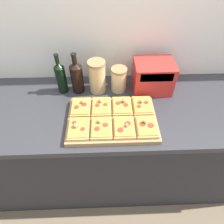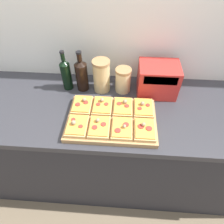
{
  "view_description": "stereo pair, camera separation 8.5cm",
  "coord_description": "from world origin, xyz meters",
  "px_view_note": "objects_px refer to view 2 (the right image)",
  "views": [
    {
      "loc": [
        -0.01,
        -0.58,
        1.81
      ],
      "look_at": [
        0.02,
        0.23,
        0.96
      ],
      "focal_mm": 32.0,
      "sensor_mm": 36.0,
      "label": 1
    },
    {
      "loc": [
        0.07,
        -0.57,
        1.81
      ],
      "look_at": [
        0.02,
        0.23,
        0.96
      ],
      "focal_mm": 32.0,
      "sensor_mm": 36.0,
      "label": 2
    }
  ],
  "objects_px": {
    "grain_jar_tall": "(102,76)",
    "olive_oil_bottle": "(66,74)",
    "grain_jar_short": "(123,80)",
    "toaster_oven": "(158,79)",
    "cutting_board": "(112,120)",
    "wine_bottle": "(82,75)"
  },
  "relations": [
    {
      "from": "grain_jar_tall",
      "to": "grain_jar_short",
      "type": "height_order",
      "value": "grain_jar_tall"
    },
    {
      "from": "grain_jar_short",
      "to": "toaster_oven",
      "type": "height_order",
      "value": "toaster_oven"
    },
    {
      "from": "olive_oil_bottle",
      "to": "grain_jar_short",
      "type": "relative_size",
      "value": 1.65
    },
    {
      "from": "olive_oil_bottle",
      "to": "wine_bottle",
      "type": "distance_m",
      "value": 0.1
    },
    {
      "from": "cutting_board",
      "to": "wine_bottle",
      "type": "xyz_separation_m",
      "value": [
        -0.22,
        0.29,
        0.1
      ]
    },
    {
      "from": "olive_oil_bottle",
      "to": "grain_jar_tall",
      "type": "relative_size",
      "value": 1.25
    },
    {
      "from": "toaster_oven",
      "to": "cutting_board",
      "type": "bearing_deg",
      "value": -133.78
    },
    {
      "from": "cutting_board",
      "to": "grain_jar_short",
      "type": "xyz_separation_m",
      "value": [
        0.06,
        0.29,
        0.07
      ]
    },
    {
      "from": "grain_jar_tall",
      "to": "cutting_board",
      "type": "bearing_deg",
      "value": -73.36
    },
    {
      "from": "wine_bottle",
      "to": "grain_jar_short",
      "type": "relative_size",
      "value": 1.66
    },
    {
      "from": "wine_bottle",
      "to": "toaster_oven",
      "type": "height_order",
      "value": "wine_bottle"
    },
    {
      "from": "grain_jar_short",
      "to": "toaster_oven",
      "type": "distance_m",
      "value": 0.23
    },
    {
      "from": "cutting_board",
      "to": "olive_oil_bottle",
      "type": "relative_size",
      "value": 1.84
    },
    {
      "from": "grain_jar_tall",
      "to": "olive_oil_bottle",
      "type": "bearing_deg",
      "value": 180.0
    },
    {
      "from": "cutting_board",
      "to": "grain_jar_short",
      "type": "relative_size",
      "value": 3.03
    },
    {
      "from": "wine_bottle",
      "to": "toaster_oven",
      "type": "bearing_deg",
      "value": -0.1
    },
    {
      "from": "olive_oil_bottle",
      "to": "grain_jar_short",
      "type": "bearing_deg",
      "value": 0.0
    },
    {
      "from": "olive_oil_bottle",
      "to": "toaster_oven",
      "type": "relative_size",
      "value": 1.01
    },
    {
      "from": "toaster_oven",
      "to": "grain_jar_short",
      "type": "bearing_deg",
      "value": 179.78
    },
    {
      "from": "grain_jar_tall",
      "to": "toaster_oven",
      "type": "distance_m",
      "value": 0.37
    },
    {
      "from": "cutting_board",
      "to": "olive_oil_bottle",
      "type": "height_order",
      "value": "olive_oil_bottle"
    },
    {
      "from": "olive_oil_bottle",
      "to": "grain_jar_tall",
      "type": "xyz_separation_m",
      "value": [
        0.24,
        0.0,
        -0.0
      ]
    }
  ]
}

